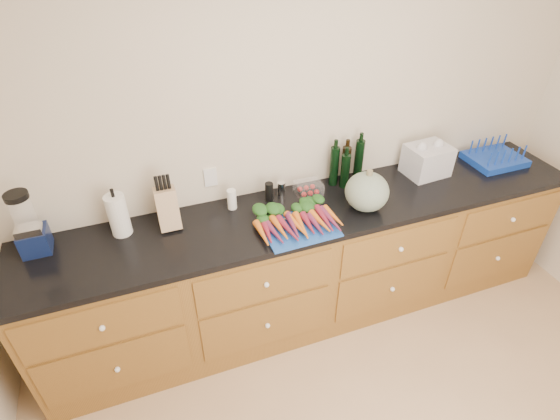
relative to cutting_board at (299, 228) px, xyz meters
name	(u,v)px	position (x,y,z in m)	size (l,w,h in m)	color
wall_back	(299,134)	(0.19, 0.48, 0.35)	(4.10, 0.05, 2.60)	beige
cabinets	(314,265)	(0.19, 0.16, -0.49)	(3.60, 0.64, 0.90)	brown
countertop	(317,210)	(0.19, 0.16, -0.03)	(3.64, 0.62, 0.04)	black
cutting_board	(299,228)	(0.00, 0.00, 0.00)	(0.43, 0.32, 0.01)	#1D4FAD
carrots	(296,220)	(0.00, 0.04, 0.03)	(0.50, 0.34, 0.07)	orange
squash	(367,192)	(0.47, 0.05, 0.12)	(0.27, 0.27, 0.24)	slate
blender_appliance	(29,227)	(-1.43, 0.32, 0.16)	(0.15, 0.15, 0.38)	#0D1841
paper_towel	(118,215)	(-0.98, 0.32, 0.12)	(0.11, 0.11, 0.26)	white
knife_block	(167,208)	(-0.71, 0.30, 0.12)	(0.12, 0.12, 0.24)	tan
grinder_salt	(232,199)	(-0.31, 0.34, 0.06)	(0.06, 0.06, 0.13)	white
grinder_pepper	(269,192)	(-0.07, 0.34, 0.06)	(0.05, 0.05, 0.13)	black
canister_chrome	(281,190)	(0.02, 0.34, 0.05)	(0.05, 0.05, 0.12)	white
tomato_box	(308,188)	(0.20, 0.33, 0.03)	(0.17, 0.14, 0.08)	white
bottles	(346,165)	(0.49, 0.37, 0.13)	(0.24, 0.12, 0.29)	black
grocery_bag	(427,160)	(1.07, 0.28, 0.10)	(0.29, 0.23, 0.21)	silver
dish_rack	(495,157)	(1.65, 0.24, 0.03)	(0.39, 0.31, 0.15)	#1238A5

